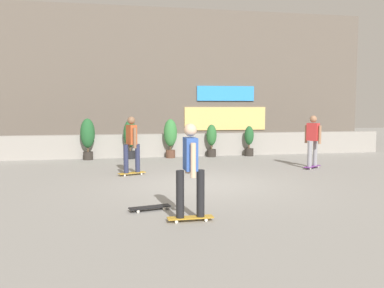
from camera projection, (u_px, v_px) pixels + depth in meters
The scene contains 12 objects.
ground_plane at pixel (203, 184), 10.50m from camera, with size 48.00×48.00×0.00m, color gray.
planter_wall at pixel (170, 145), 16.32m from camera, with size 18.00×0.40×0.90m, color gray.
building_backdrop at pixel (159, 80), 19.97m from camera, with size 20.00×2.08×6.50m.
potted_plant_0 at pixel (88, 136), 15.23m from camera, with size 0.53×0.53×1.54m.
potted_plant_1 at pixel (130, 137), 15.54m from camera, with size 0.50×0.50×1.47m.
potted_plant_2 at pixel (170, 135), 15.83m from camera, with size 0.51×0.51×1.50m.
potted_plant_3 at pixel (211, 139), 16.16m from camera, with size 0.40×0.40×1.27m.
potted_plant_4 at pixel (249, 140), 16.46m from camera, with size 0.37×0.37×1.20m.
skater_far_left at pixel (190, 168), 7.04m from camera, with size 0.80×0.56×1.70m.
skater_by_wall_left at pixel (313, 139), 13.10m from camera, with size 0.77×0.62×1.70m.
skater_by_wall_right at pixel (132, 143), 11.80m from camera, with size 0.82×0.53×1.70m.
skateboard_near_camera at pixel (150, 207), 7.85m from camera, with size 0.82×0.38×0.08m.
Camera 1 is at (-2.27, -10.11, 1.99)m, focal length 38.43 mm.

